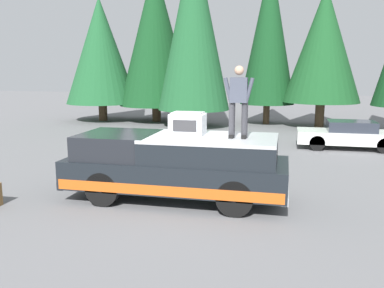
% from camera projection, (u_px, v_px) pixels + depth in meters
% --- Properties ---
extents(ground_plane, '(90.00, 90.00, 0.00)m').
position_uv_depth(ground_plane, '(181.00, 201.00, 10.22)').
color(ground_plane, slate).
extents(pickup_truck, '(2.01, 5.54, 1.65)m').
position_uv_depth(pickup_truck, '(176.00, 166.00, 10.19)').
color(pickup_truck, black).
rests_on(pickup_truck, ground).
extents(compressor_unit, '(0.65, 0.84, 0.56)m').
position_uv_depth(compressor_unit, '(188.00, 124.00, 10.10)').
color(compressor_unit, silver).
rests_on(compressor_unit, pickup_truck).
extents(person_on_truck_bed, '(0.29, 0.72, 1.69)m').
position_uv_depth(person_on_truck_bed, '(239.00, 100.00, 9.50)').
color(person_on_truck_bed, '#333338').
rests_on(person_on_truck_bed, pickup_truck).
extents(parked_car_white, '(1.64, 4.10, 1.16)m').
position_uv_depth(parked_car_white, '(349.00, 135.00, 16.83)').
color(parked_car_white, white).
rests_on(parked_car_white, ground).
extents(conifer_left, '(4.20, 4.20, 7.72)m').
position_uv_depth(conifer_left, '(324.00, 45.00, 22.23)').
color(conifer_left, '#4C3826').
rests_on(conifer_left, ground).
extents(conifer_center_left, '(3.21, 3.21, 9.57)m').
position_uv_depth(conifer_center_left, '(269.00, 32.00, 23.58)').
color(conifer_center_left, '#4C3826').
rests_on(conifer_center_left, ground).
extents(conifer_center_right, '(4.02, 4.02, 10.48)m').
position_uv_depth(conifer_center_right, '(194.00, 23.00, 22.28)').
color(conifer_center_right, '#4C3826').
rests_on(conifer_center_right, ground).
extents(conifer_right, '(4.56, 4.56, 9.53)m').
position_uv_depth(conifer_right, '(155.00, 36.00, 24.86)').
color(conifer_right, '#4C3826').
rests_on(conifer_right, ground).
extents(conifer_far_right, '(4.47, 4.47, 7.67)m').
position_uv_depth(conifer_far_right, '(101.00, 51.00, 25.44)').
color(conifer_far_right, '#4C3826').
rests_on(conifer_far_right, ground).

